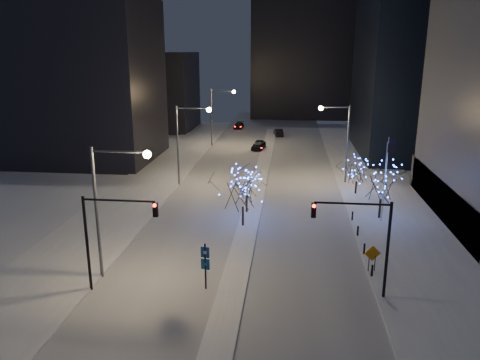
# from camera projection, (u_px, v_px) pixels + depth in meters

# --- Properties ---
(ground) EXTENTS (160.00, 160.00, 0.00)m
(ground) POSITION_uv_depth(u_px,v_px,m) (230.00, 297.00, 32.34)
(ground) COLOR white
(ground) RESTS_ON ground
(road) EXTENTS (20.00, 130.00, 0.02)m
(road) POSITION_uv_depth(u_px,v_px,m) (262.00, 171.00, 65.85)
(road) COLOR silver
(road) RESTS_ON ground
(median) EXTENTS (2.00, 80.00, 0.15)m
(median) POSITION_uv_depth(u_px,v_px,m) (259.00, 180.00, 61.04)
(median) COLOR white
(median) RESTS_ON ground
(east_sidewalk) EXTENTS (10.00, 90.00, 0.15)m
(east_sidewalk) POSITION_uv_depth(u_px,v_px,m) (393.00, 209.00, 49.91)
(east_sidewalk) COLOR white
(east_sidewalk) RESTS_ON ground
(west_sidewalk) EXTENTS (8.00, 90.00, 0.15)m
(west_sidewalk) POSITION_uv_depth(u_px,v_px,m) (130.00, 200.00, 52.92)
(west_sidewalk) COLOR white
(west_sidewalk) RESTS_ON ground
(filler_west_near) EXTENTS (22.00, 18.00, 24.00)m
(filler_west_near) POSITION_uv_depth(u_px,v_px,m) (79.00, 81.00, 70.30)
(filler_west_near) COLOR black
(filler_west_near) RESTS_ON ground
(filler_west_far) EXTENTS (18.00, 16.00, 16.00)m
(filler_west_far) POSITION_uv_depth(u_px,v_px,m) (151.00, 91.00, 99.90)
(filler_west_far) COLOR black
(filler_west_far) RESTS_ON ground
(horizon_block) EXTENTS (24.00, 14.00, 42.00)m
(horizon_block) POSITION_uv_depth(u_px,v_px,m) (302.00, 31.00, 114.15)
(horizon_block) COLOR black
(horizon_block) RESTS_ON ground
(street_lamp_w_near) EXTENTS (4.40, 0.56, 10.00)m
(street_lamp_w_near) POSITION_uv_depth(u_px,v_px,m) (109.00, 195.00, 33.43)
(street_lamp_w_near) COLOR #595E66
(street_lamp_w_near) RESTS_ON ground
(street_lamp_w_mid) EXTENTS (4.40, 0.56, 10.00)m
(street_lamp_w_mid) POSITION_uv_depth(u_px,v_px,m) (186.00, 134.00, 57.36)
(street_lamp_w_mid) COLOR #595E66
(street_lamp_w_mid) RESTS_ON ground
(street_lamp_w_far) EXTENTS (4.40, 0.56, 10.00)m
(street_lamp_w_far) POSITION_uv_depth(u_px,v_px,m) (217.00, 109.00, 81.30)
(street_lamp_w_far) COLOR #595E66
(street_lamp_w_far) RESTS_ON ground
(street_lamp_east) EXTENTS (3.90, 0.56, 10.00)m
(street_lamp_east) POSITION_uv_depth(u_px,v_px,m) (341.00, 133.00, 58.28)
(street_lamp_east) COLOR #595E66
(street_lamp_east) RESTS_ON ground
(traffic_signal_west) EXTENTS (5.26, 0.43, 7.00)m
(traffic_signal_west) POSITION_uv_depth(u_px,v_px,m) (107.00, 228.00, 31.93)
(traffic_signal_west) COLOR black
(traffic_signal_west) RESTS_ON ground
(traffic_signal_east) EXTENTS (5.26, 0.43, 7.00)m
(traffic_signal_east) POSITION_uv_depth(u_px,v_px,m) (365.00, 233.00, 31.08)
(traffic_signal_east) COLOR black
(traffic_signal_east) RESTS_ON ground
(flagpoles) EXTENTS (1.35, 2.60, 8.00)m
(flagpoles) POSITION_uv_depth(u_px,v_px,m) (386.00, 173.00, 46.18)
(flagpoles) COLOR silver
(flagpoles) RESTS_ON east_sidewalk
(bollards) EXTENTS (0.16, 12.16, 0.90)m
(bollards) POSITION_uv_depth(u_px,v_px,m) (361.00, 239.00, 40.69)
(bollards) COLOR black
(bollards) RESTS_ON east_sidewalk
(car_near) EXTENTS (2.57, 4.91, 1.59)m
(car_near) POSITION_uv_depth(u_px,v_px,m) (259.00, 145.00, 79.96)
(car_near) COLOR black
(car_near) RESTS_ON ground
(car_mid) EXTENTS (2.21, 4.54, 1.43)m
(car_mid) POSITION_uv_depth(u_px,v_px,m) (278.00, 132.00, 92.49)
(car_mid) COLOR black
(car_mid) RESTS_ON ground
(car_far) EXTENTS (2.02, 4.57, 1.30)m
(car_far) POSITION_uv_depth(u_px,v_px,m) (239.00, 125.00, 101.36)
(car_far) COLOR black
(car_far) RESTS_ON ground
(holiday_tree_median_near) EXTENTS (5.65, 5.65, 5.84)m
(holiday_tree_median_near) POSITION_uv_depth(u_px,v_px,m) (243.00, 189.00, 44.26)
(holiday_tree_median_near) COLOR black
(holiday_tree_median_near) RESTS_ON median
(holiday_tree_median_far) EXTENTS (4.33, 4.33, 4.52)m
(holiday_tree_median_far) POSITION_uv_depth(u_px,v_px,m) (247.00, 184.00, 48.15)
(holiday_tree_median_far) COLOR black
(holiday_tree_median_far) RESTS_ON median
(holiday_tree_plaza_near) EXTENTS (5.25, 5.25, 5.64)m
(holiday_tree_plaza_near) POSITION_uv_depth(u_px,v_px,m) (382.00, 183.00, 46.29)
(holiday_tree_plaza_near) COLOR black
(holiday_tree_plaza_near) RESTS_ON east_sidewalk
(holiday_tree_plaza_far) EXTENTS (4.28, 4.28, 4.45)m
(holiday_tree_plaza_far) POSITION_uv_depth(u_px,v_px,m) (357.00, 170.00, 54.49)
(holiday_tree_plaza_far) COLOR black
(holiday_tree_plaza_far) RESTS_ON east_sidewalk
(wayfinding_sign) EXTENTS (0.62, 0.19, 3.50)m
(wayfinding_sign) POSITION_uv_depth(u_px,v_px,m) (205.00, 261.00, 32.91)
(wayfinding_sign) COLOR black
(wayfinding_sign) RESTS_ON ground
(construction_sign) EXTENTS (1.27, 0.23, 2.11)m
(construction_sign) POSITION_uv_depth(u_px,v_px,m) (372.00, 256.00, 35.54)
(construction_sign) COLOR black
(construction_sign) RESTS_ON east_sidewalk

